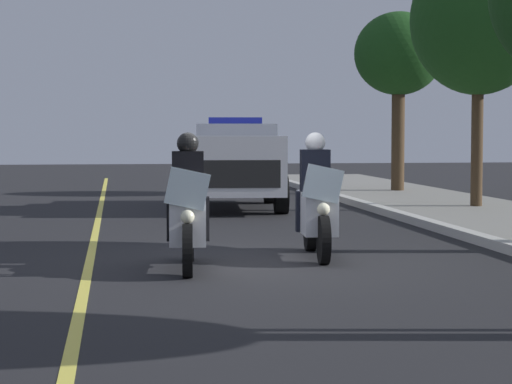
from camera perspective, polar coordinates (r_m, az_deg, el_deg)
ground_plane at (r=13.10m, az=0.30°, el=-4.06°), size 80.00×80.00×0.00m
lane_stripe_center at (r=12.97m, az=-9.66°, el=-4.17°), size 48.00×0.12×0.01m
police_motorcycle_lead_left at (r=12.39m, az=-3.97°, el=-1.25°), size 2.14×0.62×1.72m
police_motorcycle_lead_right at (r=13.53m, az=3.53°, el=-0.85°), size 2.14×0.62×1.72m
police_suv at (r=22.12m, az=-1.20°, el=1.80°), size 5.04×2.38×2.05m
cyclist_background at (r=28.02m, az=1.04°, el=1.71°), size 1.76×0.34×1.69m
tree_far_back at (r=22.20m, az=12.79°, el=9.67°), size 2.98×2.98×5.69m
tree_behind_suv at (r=27.70m, az=8.28°, el=7.83°), size 2.46×2.46×4.94m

